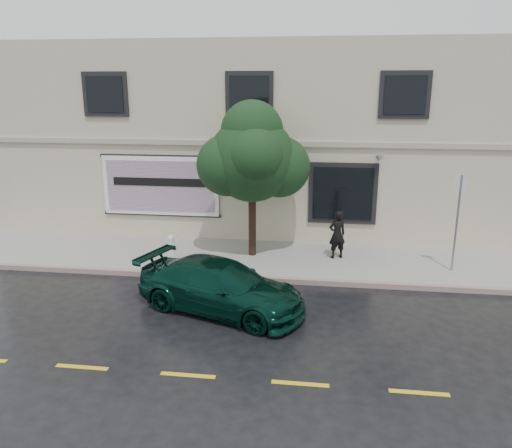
# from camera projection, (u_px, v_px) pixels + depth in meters

# --- Properties ---
(ground) EXTENTS (90.00, 90.00, 0.00)m
(ground) POSITION_uv_depth(u_px,v_px,m) (223.00, 302.00, 13.13)
(ground) COLOR black
(ground) RESTS_ON ground
(sidewalk) EXTENTS (20.00, 3.50, 0.15)m
(sidewalk) POSITION_uv_depth(u_px,v_px,m) (242.00, 258.00, 16.21)
(sidewalk) COLOR #9B9993
(sidewalk) RESTS_ON ground
(curb) EXTENTS (20.00, 0.18, 0.16)m
(curb) POSITION_uv_depth(u_px,v_px,m) (233.00, 278.00, 14.54)
(curb) COLOR gray
(curb) RESTS_ON ground
(road_marking) EXTENTS (19.00, 0.12, 0.01)m
(road_marking) POSITION_uv_depth(u_px,v_px,m) (188.00, 375.00, 9.79)
(road_marking) COLOR gold
(road_marking) RESTS_ON ground
(building) EXTENTS (20.00, 8.12, 7.00)m
(building) POSITION_uv_depth(u_px,v_px,m) (264.00, 135.00, 20.78)
(building) COLOR beige
(building) RESTS_ON ground
(billboard) EXTENTS (4.30, 0.16, 2.20)m
(billboard) POSITION_uv_depth(u_px,v_px,m) (160.00, 186.00, 17.68)
(billboard) COLOR white
(billboard) RESTS_ON ground
(car) EXTENTS (4.76, 3.28, 1.27)m
(car) POSITION_uv_depth(u_px,v_px,m) (221.00, 287.00, 12.47)
(car) COLOR black
(car) RESTS_ON ground
(pedestrian) EXTENTS (0.67, 0.58, 1.56)m
(pedestrian) POSITION_uv_depth(u_px,v_px,m) (337.00, 234.00, 15.81)
(pedestrian) COLOR black
(pedestrian) RESTS_ON sidewalk
(umbrella) EXTENTS (0.94, 0.94, 0.66)m
(umbrella) POSITION_uv_depth(u_px,v_px,m) (339.00, 200.00, 15.51)
(umbrella) COLOR black
(umbrella) RESTS_ON pedestrian
(street_tree) EXTENTS (2.69, 2.69, 4.49)m
(street_tree) POSITION_uv_depth(u_px,v_px,m) (252.00, 159.00, 15.49)
(street_tree) COLOR #331D16
(street_tree) RESTS_ON sidewalk
(fire_hydrant) EXTENTS (0.34, 0.32, 0.82)m
(fire_hydrant) POSITION_uv_depth(u_px,v_px,m) (171.00, 248.00, 15.73)
(fire_hydrant) COLOR silver
(fire_hydrant) RESTS_ON sidewalk
(sign_pole) EXTENTS (0.35, 0.11, 2.88)m
(sign_pole) POSITION_uv_depth(u_px,v_px,m) (458.00, 215.00, 14.46)
(sign_pole) COLOR gray
(sign_pole) RESTS_ON sidewalk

